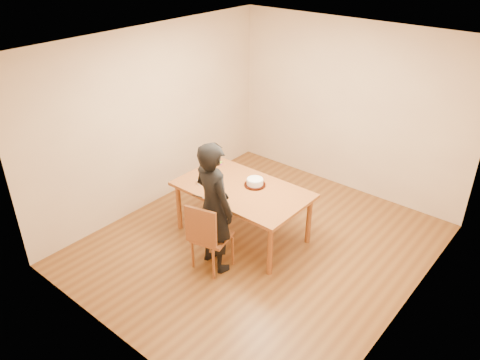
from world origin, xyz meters
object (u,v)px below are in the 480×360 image
Objects in this scene: dining_table at (242,190)px; person at (214,207)px; dining_chair at (212,237)px; cake_plate at (255,185)px; cake at (255,182)px.

person reaches higher than dining_table.
person is (-0.00, 0.05, 0.41)m from dining_chair.
cake_plate is at bearing -74.35° from person.
cake is (-0.07, 0.94, 0.36)m from dining_chair.
person is (0.15, -0.73, 0.13)m from dining_table.
cake is 0.90m from person.
cake reaches higher than cake_plate.
cake_plate is (-0.07, 0.94, 0.31)m from dining_chair.
dining_chair is 0.24× the size of person.
dining_table is 0.19m from cake_plate.
cake_plate is at bearing 79.43° from dining_chair.
dining_table is 7.92× the size of cake.
dining_chair is 0.41m from person.
cake is at bearing 63.23° from dining_table.
dining_table is at bearing -66.93° from person.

